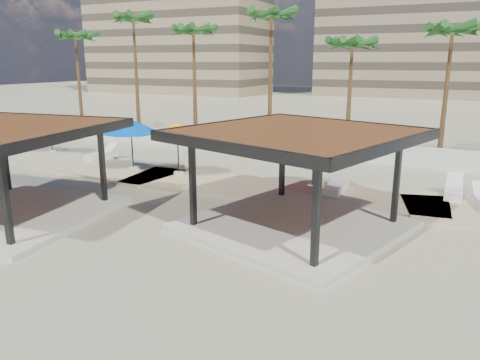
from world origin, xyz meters
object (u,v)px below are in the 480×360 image
object	(u,v)px
pavilion_central	(296,170)
lounger_a	(102,155)
umbrella_c	(314,142)
lounger_d	(454,191)
pavilion_west	(4,163)
umbrella_a	(49,120)
lounger_c	(336,186)

from	to	relation	value
pavilion_central	lounger_a	world-z (taller)	pavilion_central
umbrella_c	lounger_d	bearing A→B (deg)	12.38
pavilion_central	pavilion_west	world-z (taller)	pavilion_central
lounger_a	lounger_d	size ratio (longest dim) A/B	1.05
umbrella_a	lounger_c	xyz separation A→B (m)	(20.09, -1.48, -2.00)
umbrella_c	pavilion_central	bearing A→B (deg)	-80.42
umbrella_c	lounger_d	distance (m)	6.84
pavilion_central	lounger_d	bearing A→B (deg)	68.90
pavilion_central	umbrella_c	distance (m)	5.54
lounger_c	lounger_d	xyz separation A→B (m)	(5.14, 1.53, -0.01)
lounger_c	pavilion_central	bearing A→B (deg)	177.14
pavilion_central	lounger_d	size ratio (longest dim) A/B	4.08
pavilion_west	lounger_d	xyz separation A→B (m)	(16.51, 10.60, -1.89)
pavilion_west	umbrella_a	bearing A→B (deg)	123.25
lounger_a	lounger_c	distance (m)	15.54
umbrella_a	lounger_d	world-z (taller)	umbrella_a
lounger_c	umbrella_a	bearing A→B (deg)	86.20
umbrella_c	lounger_a	size ratio (longest dim) A/B	1.34
pavilion_central	umbrella_a	world-z (taller)	pavilion_central
umbrella_c	lounger_d	size ratio (longest dim) A/B	1.41
lounger_c	lounger_d	size ratio (longest dim) A/B	1.04
pavilion_west	lounger_a	xyz separation A→B (m)	(-4.12, 10.27, -1.88)
lounger_d	umbrella_c	bearing A→B (deg)	101.99
lounger_a	lounger_d	distance (m)	20.64
pavilion_west	lounger_d	distance (m)	19.71
pavilion_west	umbrella_c	world-z (taller)	pavilion_west
pavilion_west	lounger_c	xyz separation A→B (m)	(11.37, 9.07, -1.88)
pavilion_west	lounger_c	distance (m)	14.67
umbrella_a	pavilion_central	bearing A→B (deg)	-18.98
lounger_a	pavilion_central	bearing A→B (deg)	-108.27
lounger_d	lounger_c	bearing A→B (deg)	106.19
lounger_a	lounger_c	size ratio (longest dim) A/B	1.02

